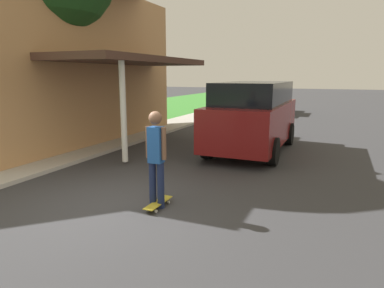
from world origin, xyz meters
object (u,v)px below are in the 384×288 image
at_px(car_down_street, 272,103).
at_px(skateboard, 158,203).
at_px(skateboarder, 156,155).
at_px(suv_parked, 253,115).

bearing_deg(car_down_street, skateboard, -86.27).
xyz_separation_m(car_down_street, skateboarder, (1.08, -17.01, 0.34)).
bearing_deg(suv_parked, skateboarder, -94.93).
xyz_separation_m(skateboarder, skateboard, (0.02, 0.00, -0.92)).
relative_size(car_down_street, skateboarder, 2.52).
height_order(suv_parked, skateboard, suv_parked).
distance_m(car_down_street, skateboard, 17.05).
bearing_deg(car_down_street, skateboarder, -86.35).
bearing_deg(suv_parked, skateboard, -94.68).
height_order(suv_parked, skateboarder, suv_parked).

